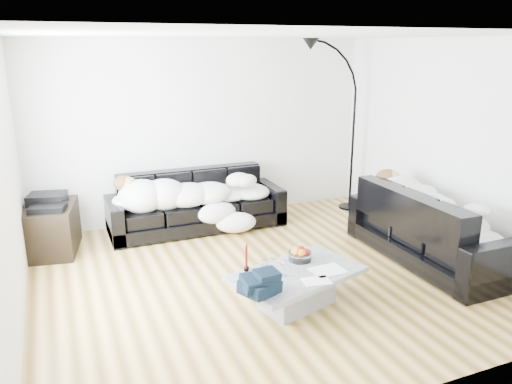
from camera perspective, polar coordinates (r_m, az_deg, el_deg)
name	(u,v)px	position (r m, az deg, el deg)	size (l,w,h in m)	color
ground	(266,275)	(5.73, 1.17, -9.46)	(5.00, 5.00, 0.00)	brown
wall_back	(205,131)	(7.37, -5.89, 6.96)	(5.00, 0.02, 2.60)	silver
wall_left	(6,188)	(4.88, -26.70, 0.39)	(0.02, 4.50, 2.60)	silver
wall_right	(450,146)	(6.68, 21.34, 4.96)	(0.02, 4.50, 2.60)	silver
ceiling	(268,35)	(5.15, 1.35, 17.53)	(5.00, 5.00, 0.00)	white
sofa_back	(197,201)	(7.05, -6.81, -1.05)	(2.43, 0.84, 0.79)	black
sofa_right	(431,225)	(6.32, 19.38, -3.61)	(2.15, 0.92, 0.87)	black
sleeper_back	(197,186)	(6.94, -6.76, 0.63)	(2.06, 0.71, 0.41)	silver
sleeper_right	(433,209)	(6.26, 19.56, -1.80)	(1.85, 0.78, 0.45)	silver
teal_cushion	(394,189)	(6.68, 15.47, 0.36)	(0.36, 0.30, 0.20)	#0B533A
coffee_table	(297,289)	(5.04, 4.68, -10.96)	(1.27, 0.74, 0.37)	#939699
fruit_bowl	(300,254)	(5.18, 5.05, -7.02)	(0.24, 0.24, 0.15)	white
wine_glass_a	(273,261)	(4.97, 2.01, -7.93)	(0.07, 0.07, 0.16)	white
wine_glass_b	(264,268)	(4.80, 0.91, -8.71)	(0.08, 0.08, 0.18)	white
wine_glass_c	(284,268)	(4.83, 3.22, -8.67)	(0.07, 0.07, 0.17)	white
candle_left	(246,259)	(4.91, -1.15, -7.66)	(0.05, 0.05, 0.25)	maroon
candle_right	(247,257)	(4.95, -1.08, -7.41)	(0.05, 0.05, 0.26)	maroon
newspaper_a	(328,270)	(5.01, 8.21, -8.83)	(0.32, 0.25, 0.01)	silver
newspaper_b	(316,281)	(4.79, 6.91, -10.04)	(0.26, 0.19, 0.01)	silver
navy_jacket	(261,276)	(4.47, 0.60, -9.61)	(0.35, 0.29, 0.18)	black
shoes	(306,258)	(6.06, 5.75, -7.51)	(0.43, 0.31, 0.10)	#472311
av_cabinet	(51,229)	(6.74, -22.42, -3.91)	(0.60, 0.87, 0.60)	black
stereo	(47,201)	(6.63, -22.76, -0.94)	(0.44, 0.34, 0.13)	black
floor_lamp	(353,137)	(7.86, 11.03, 6.19)	(0.83, 0.33, 2.29)	black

